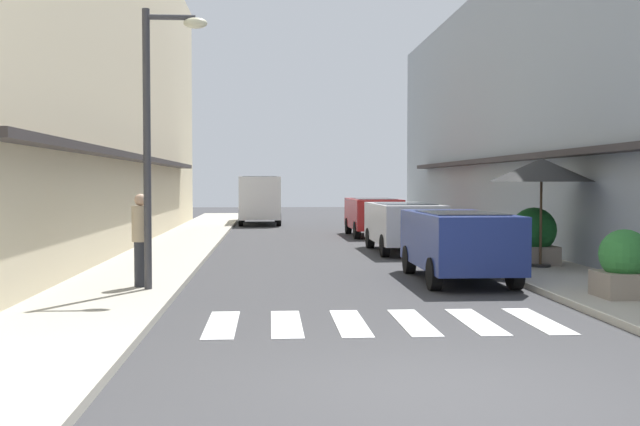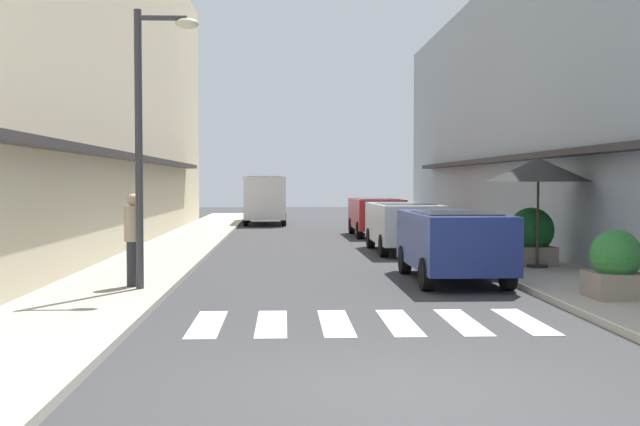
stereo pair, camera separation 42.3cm
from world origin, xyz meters
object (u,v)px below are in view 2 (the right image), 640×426
(parked_car_far, at_px, (376,212))
(delivery_van, at_px, (265,196))
(parked_car_near, at_px, (453,238))
(cafe_umbrella, at_px, (538,170))
(parked_car_mid, at_px, (403,222))
(street_lamp, at_px, (149,118))
(planter_midblock, at_px, (531,237))
(pedestrian_walking_near, at_px, (133,237))
(planter_corner, at_px, (616,265))

(parked_car_far, height_order, delivery_van, delivery_van)
(parked_car_near, xyz_separation_m, cafe_umbrella, (2.34, 1.54, 1.45))
(parked_car_mid, relative_size, street_lamp, 0.85)
(street_lamp, height_order, planter_midblock, street_lamp)
(parked_car_near, xyz_separation_m, delivery_van, (-4.48, 22.16, 0.48))
(parked_car_near, relative_size, cafe_umbrella, 1.64)
(parked_car_near, bearing_deg, street_lamp, -164.95)
(street_lamp, bearing_deg, cafe_umbrella, 20.69)
(parked_car_mid, relative_size, parked_car_far, 1.03)
(planter_midblock, relative_size, pedestrian_walking_near, 0.78)
(parked_car_near, height_order, parked_car_mid, same)
(parked_car_far, distance_m, cafe_umbrella, 12.21)
(parked_car_near, bearing_deg, pedestrian_walking_near, -168.69)
(parked_car_far, distance_m, planter_corner, 16.74)
(parked_car_mid, relative_size, planter_midblock, 3.20)
(parked_car_near, relative_size, parked_car_mid, 0.95)
(street_lamp, relative_size, planter_corner, 4.39)
(delivery_van, xyz_separation_m, planter_corner, (6.60, -25.33, -0.73))
(parked_car_near, height_order, planter_corner, parked_car_near)
(planter_corner, bearing_deg, planter_midblock, 87.18)
(parked_car_mid, height_order, planter_corner, parked_car_mid)
(parked_car_near, relative_size, planter_midblock, 3.04)
(parked_car_mid, height_order, delivery_van, delivery_van)
(cafe_umbrella, relative_size, planter_midblock, 1.85)
(street_lamp, xyz_separation_m, planter_midblock, (8.41, 3.74, -2.49))
(parked_car_far, xyz_separation_m, pedestrian_walking_near, (-6.42, -14.72, 0.13))
(parked_car_near, bearing_deg, planter_corner, -56.29)
(delivery_van, height_order, planter_midblock, delivery_van)
(street_lamp, relative_size, planter_midblock, 3.76)
(street_lamp, bearing_deg, parked_car_far, 68.15)
(parked_car_mid, height_order, planter_midblock, planter_midblock)
(parked_car_mid, relative_size, pedestrian_walking_near, 2.49)
(parked_car_far, relative_size, cafe_umbrella, 1.67)
(parked_car_far, xyz_separation_m, planter_corner, (2.11, -16.61, -0.24))
(cafe_umbrella, relative_size, pedestrian_walking_near, 1.44)
(street_lamp, height_order, planter_corner, street_lamp)
(cafe_umbrella, xyz_separation_m, planter_midblock, (0.04, 0.58, -1.58))
(parked_car_far, bearing_deg, pedestrian_walking_near, -113.56)
(parked_car_near, bearing_deg, cafe_umbrella, 33.38)
(street_lamp, height_order, pedestrian_walking_near, street_lamp)
(cafe_umbrella, distance_m, planter_midblock, 1.69)
(delivery_van, xyz_separation_m, street_lamp, (-1.56, -23.78, 1.88))
(parked_car_mid, xyz_separation_m, parked_car_far, (0.00, 6.79, -0.00))
(parked_car_near, bearing_deg, delivery_van, 101.44)
(parked_car_mid, xyz_separation_m, delivery_van, (-4.48, 15.51, 0.48))
(cafe_umbrella, bearing_deg, parked_car_far, 101.12)
(street_lamp, bearing_deg, planter_corner, -10.72)
(delivery_van, distance_m, planter_midblock, 21.19)
(delivery_van, relative_size, planter_midblock, 3.96)
(planter_corner, bearing_deg, pedestrian_walking_near, 167.55)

